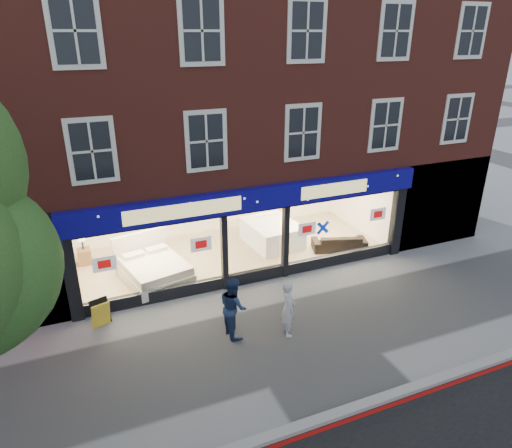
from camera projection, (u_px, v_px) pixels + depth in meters
ground at (298, 333)px, 12.41m from camera, size 120.00×120.00×0.00m
kerb_line at (365, 415)px, 9.77m from camera, size 60.00×0.10×0.01m
kerb_stone at (360, 406)px, 9.92m from camera, size 60.00×0.25×0.12m
showroom_floor at (233, 252)px, 16.86m from camera, size 11.00×4.50×0.10m
building at (212, 60)px, 15.71m from camera, size 19.00×8.26×10.30m
display_bed at (154, 269)px, 14.84m from camera, size 2.34×2.63×1.29m
bedside_table at (84, 256)px, 15.85m from camera, size 0.46×0.46×0.55m
mattress_stack at (272, 233)px, 17.28m from camera, size 1.91×2.32×0.86m
sofa at (339, 242)px, 16.88m from camera, size 2.12×1.36×0.58m
a_board at (101, 313)px, 12.59m from camera, size 0.59×0.47×0.79m
pedestrian_grey at (288, 308)px, 12.10m from camera, size 0.48×0.65×1.62m
pedestrian_blue at (233, 307)px, 12.08m from camera, size 0.70×0.87×1.71m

